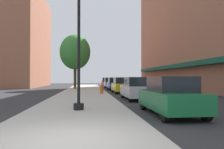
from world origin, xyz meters
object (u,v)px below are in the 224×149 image
(car_red, at_px, (106,82))
(car_green, at_px, (170,96))
(parking_meter_far, at_px, (104,84))
(fire_hydrant, at_px, (101,89))
(car_silver, at_px, (137,89))
(car_white, at_px, (110,83))
(tree_near, at_px, (75,52))
(parking_meter_near, at_px, (103,84))
(lamppost, at_px, (79,44))
(car_blue, at_px, (115,84))
(car_yellow, at_px, (122,85))

(car_red, bearing_deg, car_green, -90.29)
(parking_meter_far, bearing_deg, fire_hydrant, -99.82)
(car_red, bearing_deg, car_silver, -90.29)
(car_white, bearing_deg, fire_hydrant, -96.73)
(parking_meter_far, bearing_deg, car_red, 84.46)
(fire_hydrant, height_order, tree_near, tree_near)
(parking_meter_far, bearing_deg, parking_meter_near, 90.00)
(lamppost, xyz_separation_m, car_green, (3.98, -1.10, -2.39))
(lamppost, bearing_deg, car_blue, 78.31)
(tree_near, distance_m, car_blue, 7.11)
(car_green, bearing_deg, tree_near, 101.78)
(car_silver, distance_m, car_blue, 13.66)
(car_green, distance_m, car_silver, 6.69)
(lamppost, bearing_deg, fire_hydrant, 80.83)
(parking_meter_near, distance_m, tree_near, 8.99)
(car_blue, distance_m, car_white, 7.11)
(parking_meter_far, xyz_separation_m, car_yellow, (1.95, 0.43, -0.14))
(tree_near, distance_m, car_yellow, 10.53)
(fire_hydrant, bearing_deg, parking_meter_far, 80.18)
(car_blue, xyz_separation_m, car_red, (0.00, 13.30, 0.00))
(lamppost, xyz_separation_m, car_yellow, (3.98, 12.88, -2.39))
(car_yellow, bearing_deg, parking_meter_far, -168.05)
(fire_hydrant, bearing_deg, car_green, -78.70)
(tree_near, distance_m, car_silver, 16.71)
(parking_meter_far, relative_size, tree_near, 0.17)
(fire_hydrant, bearing_deg, car_blue, 75.40)
(car_silver, bearing_deg, tree_near, 107.66)
(car_silver, bearing_deg, car_blue, 88.21)
(car_green, distance_m, car_blue, 20.36)
(fire_hydrant, xyz_separation_m, car_green, (2.30, -11.52, 0.29))
(parking_meter_near, relative_size, car_white, 0.30)
(car_green, bearing_deg, car_silver, 88.00)
(lamppost, distance_m, parking_meter_near, 13.98)
(parking_meter_far, xyz_separation_m, car_white, (1.95, 13.91, -0.14))
(car_green, relative_size, car_red, 1.00)
(parking_meter_far, relative_size, car_white, 0.30)
(car_silver, height_order, car_red, same)
(car_green, distance_m, car_red, 33.65)
(car_green, xyz_separation_m, car_yellow, (0.00, 13.98, 0.00))
(parking_meter_far, distance_m, car_white, 14.05)
(parking_meter_near, bearing_deg, car_yellow, -21.59)
(car_yellow, distance_m, car_blue, 6.38)
(fire_hydrant, height_order, car_silver, car_silver)
(fire_hydrant, xyz_separation_m, car_red, (2.30, 22.14, 0.29))
(parking_meter_near, distance_m, parking_meter_far, 1.20)
(tree_near, xyz_separation_m, car_white, (5.37, 5.56, -4.39))
(car_silver, relative_size, car_red, 1.00)
(parking_meter_near, distance_m, car_yellow, 2.10)
(car_yellow, distance_m, car_red, 19.68)
(fire_hydrant, xyz_separation_m, car_white, (2.30, 15.94, 0.29))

